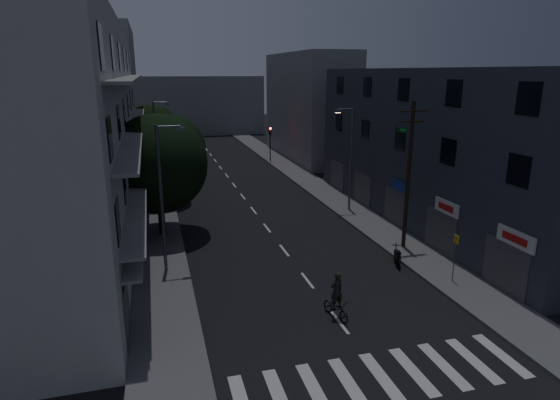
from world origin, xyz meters
TOP-DOWN VIEW (x-y plane):
  - ground at (0.00, 25.00)m, footprint 160.00×160.00m
  - sidewalk_left at (-7.50, 25.00)m, footprint 3.00×90.00m
  - sidewalk_right at (7.50, 25.00)m, footprint 3.00×90.00m
  - crosswalk at (-0.00, -2.00)m, footprint 10.90×3.00m
  - lane_markings at (0.00, 31.25)m, footprint 0.15×60.50m
  - building_left at (-11.98, 18.00)m, footprint 7.00×36.00m
  - building_right at (11.99, 14.00)m, footprint 6.19×28.00m
  - building_far_left at (-12.00, 48.00)m, footprint 6.00×20.00m
  - building_far_right at (12.00, 42.00)m, footprint 6.00×20.00m
  - building_far_end at (0.00, 70.00)m, footprint 24.00×8.00m
  - tree_near at (-7.15, 16.02)m, footprint 6.53×6.53m
  - tree_mid at (-7.36, 24.29)m, footprint 5.84×5.84m
  - tree_far at (-7.73, 34.48)m, footprint 6.01×6.01m
  - traffic_signal_far_right at (6.39, 39.67)m, footprint 0.28×0.37m
  - traffic_signal_far_left at (-6.33, 39.17)m, footprint 0.28×0.37m
  - street_lamp_left_near at (-7.10, 9.65)m, footprint 1.51×0.25m
  - street_lamp_right at (7.23, 17.90)m, footprint 1.51×0.25m
  - street_lamp_left_far at (-7.01, 29.77)m, footprint 1.51×0.25m
  - utility_pole at (7.30, 9.31)m, footprint 1.80×0.24m
  - bus_stop_sign at (7.25, 4.16)m, footprint 0.06×0.35m
  - motorcycle at (5.64, 7.10)m, footprint 0.80×1.72m
  - cyclist at (-0.01, 2.46)m, footprint 1.06×1.85m

SIDE VIEW (x-z plane):
  - ground at x=0.00m, z-range 0.00..0.00m
  - crosswalk at x=0.00m, z-range 0.00..0.01m
  - lane_markings at x=0.00m, z-range 0.00..0.01m
  - sidewalk_left at x=-7.50m, z-range 0.00..0.15m
  - sidewalk_right at x=7.50m, z-range 0.00..0.15m
  - motorcycle at x=5.64m, z-range -0.12..1.03m
  - cyclist at x=-0.01m, z-range -0.36..1.86m
  - bus_stop_sign at x=7.25m, z-range 0.63..3.15m
  - traffic_signal_far_right at x=6.39m, z-range 1.05..5.15m
  - traffic_signal_far_left at x=-6.33m, z-range 1.05..5.15m
  - street_lamp_left_near at x=-7.10m, z-range 0.60..8.60m
  - street_lamp_right at x=7.23m, z-range 0.60..8.60m
  - street_lamp_left_far at x=-7.01m, z-range 0.60..8.60m
  - tree_mid at x=-7.36m, z-range 1.05..8.23m
  - tree_far at x=-7.73m, z-range 1.09..8.52m
  - utility_pole at x=7.30m, z-range 0.37..9.37m
  - building_far_end at x=0.00m, z-range 0.00..10.00m
  - tree_near at x=-7.15m, z-range 1.16..9.22m
  - building_right at x=11.99m, z-range 0.00..11.00m
  - building_far_right at x=12.00m, z-range 0.00..13.00m
  - building_left at x=-11.98m, z-range -0.01..13.99m
  - building_far_left at x=-12.00m, z-range 0.00..16.00m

